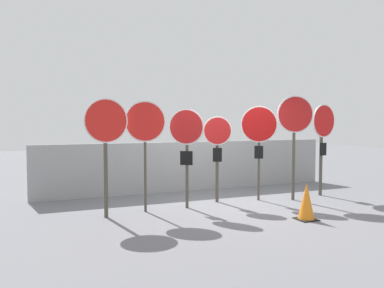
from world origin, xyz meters
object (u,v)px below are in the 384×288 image
(stop_sign_0, at_px, (106,132))
(stop_sign_3, at_px, (217,142))
(stop_sign_1, at_px, (145,128))
(stop_sign_6, at_px, (323,132))
(stop_sign_4, at_px, (259,131))
(stop_sign_2, at_px, (186,137))
(stop_sign_5, at_px, (295,124))
(traffic_cone_0, at_px, (306,201))

(stop_sign_0, bearing_deg, stop_sign_3, 3.23)
(stop_sign_1, relative_size, stop_sign_6, 0.99)
(stop_sign_4, bearing_deg, stop_sign_1, -143.20)
(stop_sign_3, relative_size, stop_sign_4, 0.89)
(stop_sign_2, height_order, stop_sign_4, stop_sign_4)
(stop_sign_1, relative_size, stop_sign_3, 1.15)
(stop_sign_0, xyz_separation_m, stop_sign_2, (1.76, 0.18, -0.13))
(stop_sign_3, height_order, stop_sign_4, stop_sign_4)
(stop_sign_1, distance_m, stop_sign_5, 3.66)
(stop_sign_1, relative_size, stop_sign_4, 1.02)
(stop_sign_3, relative_size, stop_sign_5, 0.80)
(stop_sign_0, distance_m, stop_sign_1, 0.85)
(stop_sign_6, bearing_deg, stop_sign_5, 179.78)
(stop_sign_5, bearing_deg, traffic_cone_0, -103.95)
(stop_sign_5, height_order, traffic_cone_0, stop_sign_5)
(stop_sign_1, distance_m, stop_sign_3, 1.89)
(stop_sign_3, bearing_deg, stop_sign_0, -148.65)
(stop_sign_1, xyz_separation_m, stop_sign_5, (3.65, -0.18, 0.07))
(stop_sign_1, relative_size, stop_sign_5, 0.92)
(stop_sign_1, bearing_deg, traffic_cone_0, -23.93)
(stop_sign_0, height_order, traffic_cone_0, stop_sign_0)
(stop_sign_1, height_order, stop_sign_3, stop_sign_1)
(stop_sign_2, relative_size, stop_sign_4, 0.96)
(stop_sign_6, height_order, traffic_cone_0, stop_sign_6)
(stop_sign_1, bearing_deg, stop_sign_5, 6.19)
(stop_sign_1, xyz_separation_m, stop_sign_4, (2.84, 0.13, -0.08))
(stop_sign_2, bearing_deg, stop_sign_6, 35.11)
(stop_sign_2, xyz_separation_m, stop_sign_6, (3.78, 0.02, 0.08))
(stop_sign_1, height_order, traffic_cone_0, stop_sign_1)
(stop_sign_4, bearing_deg, stop_sign_3, -156.97)
(stop_sign_5, distance_m, stop_sign_6, 1.10)
(stop_sign_1, bearing_deg, stop_sign_6, 9.53)
(stop_sign_0, distance_m, stop_sign_6, 5.55)
(stop_sign_3, relative_size, traffic_cone_0, 2.80)
(stop_sign_4, relative_size, stop_sign_6, 0.97)
(stop_sign_6, bearing_deg, stop_sign_4, 165.31)
(stop_sign_0, relative_size, stop_sign_5, 0.93)
(stop_sign_2, height_order, stop_sign_3, stop_sign_2)
(stop_sign_5, bearing_deg, stop_sign_3, -179.41)
(stop_sign_1, bearing_deg, stop_sign_4, 11.56)
(stop_sign_0, relative_size, stop_sign_2, 1.08)
(traffic_cone_0, bearing_deg, stop_sign_5, 59.90)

